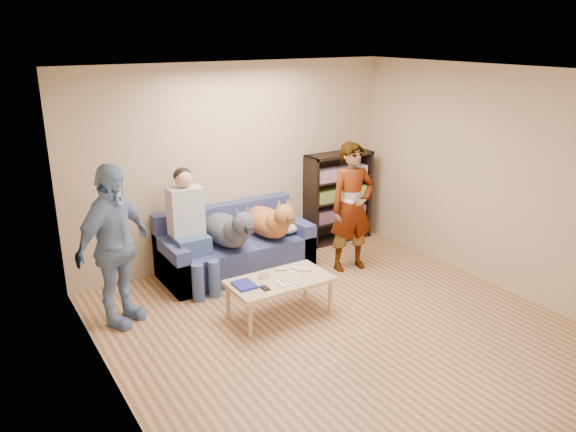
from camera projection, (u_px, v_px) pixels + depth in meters
ground at (350, 336)px, 5.71m from camera, size 5.00×5.00×0.00m
ceiling at (360, 74)px, 4.89m from camera, size 5.00×5.00×0.00m
wall_back at (236, 164)px, 7.32m from camera, size 4.50×0.00×4.50m
wall_left at (116, 265)px, 4.18m from camera, size 0.00×5.00×5.00m
wall_right at (510, 183)px, 6.43m from camera, size 0.00×5.00×5.00m
blanket at (285, 227)px, 7.36m from camera, size 0.41×0.34×0.14m
person_standing_right at (352, 207)px, 7.10m from camera, size 0.65×0.47×1.66m
person_standing_left at (114, 246)px, 5.72m from camera, size 1.08×0.92×1.73m
held_controller at (349, 202)px, 6.79m from camera, size 0.06×0.12×0.03m
notebook_blue at (244, 285)px, 5.85m from camera, size 0.20×0.26×0.03m
papers at (288, 281)px, 5.96m from camera, size 0.26×0.20×0.02m
magazine at (290, 278)px, 5.99m from camera, size 0.22×0.17×0.01m
camera_silver at (264, 276)px, 6.05m from camera, size 0.11×0.06×0.05m
controller_a at (297, 269)px, 6.23m from camera, size 0.04×0.13×0.03m
controller_b at (306, 270)px, 6.21m from camera, size 0.09×0.06×0.03m
headphone_cup_a at (296, 275)px, 6.10m from camera, size 0.07×0.07×0.02m
headphone_cup_b at (292, 272)px, 6.16m from camera, size 0.07×0.07×0.02m
pen_orange at (286, 285)px, 5.88m from camera, size 0.13×0.06×0.01m
pen_black at (280, 271)px, 6.22m from camera, size 0.13×0.08×0.01m
wallet at (265, 288)px, 5.79m from camera, size 0.07×0.12×0.02m
sofa at (235, 250)px, 7.19m from camera, size 1.90×0.85×0.82m
person_seated at (190, 225)px, 6.61m from camera, size 0.40×0.73×1.47m
dog_gray at (229, 229)px, 6.85m from camera, size 0.43×1.26×0.62m
dog_tan at (270, 221)px, 7.16m from camera, size 0.42×1.17×0.60m
coffee_table at (280, 283)px, 6.03m from camera, size 1.10×0.60×0.42m
bookshelf at (338, 195)px, 8.15m from camera, size 1.00×0.34×1.30m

